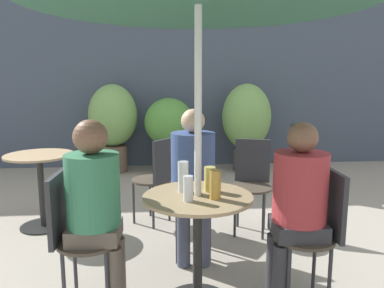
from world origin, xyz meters
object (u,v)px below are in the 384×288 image
at_px(beer_glass_0, 215,185).
at_px(beer_glass_1, 210,179).
at_px(bistro_chair_4, 252,176).
at_px(bistro_chair_5, 300,151).
at_px(seated_person_2, 96,199).
at_px(bistro_chair_0, 318,224).
at_px(bistro_chair_2, 73,229).
at_px(bistro_chair_1, 192,191).
at_px(beer_glass_2, 183,177).
at_px(bistro_chair_3, 158,173).
at_px(potted_plant_0, 113,120).
at_px(potted_plant_1, 169,129).
at_px(potted_plant_2, 246,120).
at_px(cafe_table_near, 198,228).
at_px(beer_glass_3, 188,189).
at_px(cafe_table_far, 41,177).
at_px(seated_person_0, 297,198).
at_px(seated_person_1, 193,173).

relative_size(beer_glass_0, beer_glass_1, 1.11).
bearing_deg(beer_glass_1, bistro_chair_4, 63.24).
relative_size(bistro_chair_5, seated_person_2, 0.73).
bearing_deg(beer_glass_1, bistro_chair_5, 57.00).
relative_size(bistro_chair_0, bistro_chair_2, 1.00).
xyz_separation_m(bistro_chair_1, beer_glass_2, (-0.12, -0.67, 0.30)).
xyz_separation_m(bistro_chair_4, seated_person_2, (-1.25, -1.14, 0.19)).
xyz_separation_m(bistro_chair_3, potted_plant_0, (-0.68, 2.24, 0.29)).
bearing_deg(potted_plant_1, bistro_chair_5, -35.16).
height_order(potted_plant_1, potted_plant_2, potted_plant_2).
distance_m(bistro_chair_2, potted_plant_2, 3.99).
bearing_deg(bistro_chair_0, cafe_table_near, -90.00).
bearing_deg(beer_glass_3, cafe_table_far, 130.70).
height_order(bistro_chair_0, bistro_chair_2, same).
distance_m(cafe_table_far, potted_plant_1, 2.49).
xyz_separation_m(cafe_table_near, beer_glass_1, (0.08, 0.09, 0.29)).
xyz_separation_m(seated_person_0, beer_glass_0, (-0.52, -0.05, 0.11)).
distance_m(beer_glass_2, potted_plant_1, 3.44).
relative_size(potted_plant_0, potted_plant_2, 0.99).
relative_size(bistro_chair_2, beer_glass_2, 4.47).
xyz_separation_m(bistro_chair_0, bistro_chair_2, (-1.52, 0.06, 0.00)).
bearing_deg(seated_person_0, cafe_table_far, -123.51).
distance_m(bistro_chair_5, beer_glass_3, 2.98).
height_order(seated_person_1, potted_plant_1, seated_person_1).
height_order(bistro_chair_3, beer_glass_2, beer_glass_2).
xyz_separation_m(bistro_chair_2, potted_plant_0, (-0.17, 3.59, 0.29)).
bearing_deg(seated_person_2, bistro_chair_0, -90.00).
bearing_deg(bistro_chair_1, cafe_table_near, -90.00).
xyz_separation_m(cafe_table_near, seated_person_1, (0.03, 0.62, 0.20)).
height_order(bistro_chair_0, seated_person_0, seated_person_0).
bearing_deg(beer_glass_3, bistro_chair_3, 96.90).
height_order(bistro_chair_0, bistro_chair_1, same).
xyz_separation_m(beer_glass_0, potted_plant_0, (-1.03, 3.70, 0.00)).
height_order(cafe_table_near, seated_person_2, seated_person_2).
height_order(beer_glass_0, potted_plant_2, potted_plant_2).
xyz_separation_m(cafe_table_far, bistro_chair_4, (2.00, -0.24, 0.03)).
bearing_deg(seated_person_0, beer_glass_0, -82.21).
bearing_deg(cafe_table_far, bistro_chair_4, -6.89).
bearing_deg(seated_person_0, seated_person_1, -135.02).
height_order(seated_person_0, potted_plant_1, seated_person_0).
distance_m(potted_plant_0, potted_plant_1, 0.87).
bearing_deg(potted_plant_0, seated_person_0, -67.02).
distance_m(bistro_chair_1, bistro_chair_2, 1.07).
bearing_deg(bistro_chair_5, bistro_chair_1, 142.76).
height_order(cafe_table_far, bistro_chair_1, bistro_chair_1).
bearing_deg(cafe_table_near, bistro_chair_0, -2.43).
bearing_deg(seated_person_1, potted_plant_0, 110.10).
distance_m(cafe_table_near, bistro_chair_1, 0.76).
relative_size(beer_glass_3, potted_plant_1, 0.13).
xyz_separation_m(bistro_chair_1, bistro_chair_2, (-0.79, -0.73, 0.00)).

